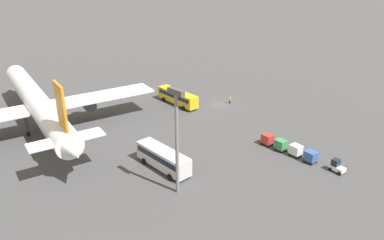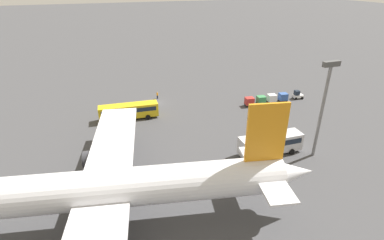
{
  "view_description": "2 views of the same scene",
  "coord_description": "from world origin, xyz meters",
  "px_view_note": "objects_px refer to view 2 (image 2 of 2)",
  "views": [
    {
      "loc": [
        -55.26,
        61.71,
        31.71
      ],
      "look_at": [
        -8.66,
        16.94,
        3.87
      ],
      "focal_mm": 35.0,
      "sensor_mm": 36.0,
      "label": 1
    },
    {
      "loc": [
        13.15,
        64.78,
        27.29
      ],
      "look_at": [
        -2.67,
        18.96,
        3.83
      ],
      "focal_mm": 28.0,
      "sensor_mm": 36.0,
      "label": 2
    }
  ],
  "objects_px": {
    "cargo_cart_blue": "(283,97)",
    "airplane": "(89,191)",
    "cargo_cart_white": "(272,98)",
    "baggage_tug": "(297,95)",
    "shuttle_bus_near": "(129,110)",
    "cargo_cart_green": "(261,100)",
    "cargo_cart_red": "(249,101)",
    "worker_person": "(157,95)",
    "shuttle_bus_far": "(270,143)"
  },
  "relations": [
    {
      "from": "airplane",
      "to": "cargo_cart_green",
      "type": "xyz_separation_m",
      "value": [
        -38.58,
        -27.14,
        -4.47
      ]
    },
    {
      "from": "cargo_cart_white",
      "to": "worker_person",
      "type": "bearing_deg",
      "value": -24.6
    },
    {
      "from": "baggage_tug",
      "to": "worker_person",
      "type": "bearing_deg",
      "value": -12.24
    },
    {
      "from": "shuttle_bus_far",
      "to": "cargo_cart_green",
      "type": "bearing_deg",
      "value": -115.78
    },
    {
      "from": "shuttle_bus_near",
      "to": "worker_person",
      "type": "distance_m",
      "value": 12.46
    },
    {
      "from": "shuttle_bus_near",
      "to": "cargo_cart_green",
      "type": "bearing_deg",
      "value": 179.17
    },
    {
      "from": "airplane",
      "to": "cargo_cart_white",
      "type": "height_order",
      "value": "airplane"
    },
    {
      "from": "cargo_cart_blue",
      "to": "cargo_cart_green",
      "type": "relative_size",
      "value": 1.0
    },
    {
      "from": "cargo_cart_white",
      "to": "cargo_cart_green",
      "type": "relative_size",
      "value": 1.0
    },
    {
      "from": "shuttle_bus_far",
      "to": "cargo_cart_green",
      "type": "xyz_separation_m",
      "value": [
        -9.75,
        -19.22,
        -0.83
      ]
    },
    {
      "from": "cargo_cart_white",
      "to": "cargo_cart_red",
      "type": "distance_m",
      "value": 5.98
    },
    {
      "from": "baggage_tug",
      "to": "cargo_cart_blue",
      "type": "distance_m",
      "value": 4.49
    },
    {
      "from": "shuttle_bus_far",
      "to": "cargo_cart_red",
      "type": "xyz_separation_m",
      "value": [
        -6.76,
        -19.35,
        -0.83
      ]
    },
    {
      "from": "shuttle_bus_far",
      "to": "cargo_cart_white",
      "type": "relative_size",
      "value": 5.05
    },
    {
      "from": "shuttle_bus_far",
      "to": "baggage_tug",
      "type": "relative_size",
      "value": 4.34
    },
    {
      "from": "cargo_cart_blue",
      "to": "cargo_cart_red",
      "type": "height_order",
      "value": "same"
    },
    {
      "from": "cargo_cart_white",
      "to": "cargo_cart_green",
      "type": "bearing_deg",
      "value": 3.03
    },
    {
      "from": "cargo_cart_white",
      "to": "baggage_tug",
      "type": "bearing_deg",
      "value": -178.27
    },
    {
      "from": "airplane",
      "to": "worker_person",
      "type": "bearing_deg",
      "value": -102.07
    },
    {
      "from": "airplane",
      "to": "baggage_tug",
      "type": "relative_size",
      "value": 21.1
    },
    {
      "from": "shuttle_bus_near",
      "to": "airplane",
      "type": "bearing_deg",
      "value": 77.67
    },
    {
      "from": "cargo_cart_white",
      "to": "cargo_cart_green",
      "type": "xyz_separation_m",
      "value": [
        2.99,
        0.16,
        0.0
      ]
    },
    {
      "from": "airplane",
      "to": "cargo_cart_green",
      "type": "height_order",
      "value": "airplane"
    },
    {
      "from": "cargo_cart_red",
      "to": "cargo_cart_white",
      "type": "bearing_deg",
      "value": -179.71
    },
    {
      "from": "shuttle_bus_far",
      "to": "cargo_cart_blue",
      "type": "xyz_separation_m",
      "value": [
        -15.72,
        -19.19,
        -0.83
      ]
    },
    {
      "from": "cargo_cart_red",
      "to": "cargo_cart_green",
      "type": "bearing_deg",
      "value": 177.56
    },
    {
      "from": "airplane",
      "to": "baggage_tug",
      "type": "bearing_deg",
      "value": -139.6
    },
    {
      "from": "cargo_cart_green",
      "to": "cargo_cart_red",
      "type": "xyz_separation_m",
      "value": [
        2.99,
        -0.13,
        0.0
      ]
    },
    {
      "from": "baggage_tug",
      "to": "shuttle_bus_far",
      "type": "bearing_deg",
      "value": 51.0
    },
    {
      "from": "baggage_tug",
      "to": "worker_person",
      "type": "xyz_separation_m",
      "value": [
        32.45,
        -11.22,
        -0.07
      ]
    },
    {
      "from": "shuttle_bus_near",
      "to": "baggage_tug",
      "type": "bearing_deg",
      "value": -179.18
    },
    {
      "from": "baggage_tug",
      "to": "cargo_cart_blue",
      "type": "bearing_deg",
      "value": 12.22
    },
    {
      "from": "shuttle_bus_near",
      "to": "cargo_cart_red",
      "type": "xyz_separation_m",
      "value": [
        -27.24,
        2.17,
        -0.74
      ]
    },
    {
      "from": "shuttle_bus_near",
      "to": "baggage_tug",
      "type": "relative_size",
      "value": 4.83
    },
    {
      "from": "baggage_tug",
      "to": "cargo_cart_white",
      "type": "height_order",
      "value": "baggage_tug"
    },
    {
      "from": "worker_person",
      "to": "shuttle_bus_near",
      "type": "bearing_deg",
      "value": 48.57
    },
    {
      "from": "baggage_tug",
      "to": "cargo_cart_white",
      "type": "bearing_deg",
      "value": 8.57
    },
    {
      "from": "airplane",
      "to": "cargo_cart_red",
      "type": "height_order",
      "value": "airplane"
    },
    {
      "from": "shuttle_bus_far",
      "to": "cargo_cart_white",
      "type": "height_order",
      "value": "shuttle_bus_far"
    },
    {
      "from": "shuttle_bus_far",
      "to": "cargo_cart_blue",
      "type": "distance_m",
      "value": 24.82
    },
    {
      "from": "baggage_tug",
      "to": "airplane",
      "type": "bearing_deg",
      "value": 36.15
    },
    {
      "from": "cargo_cart_blue",
      "to": "airplane",
      "type": "bearing_deg",
      "value": 31.31
    },
    {
      "from": "cargo_cart_blue",
      "to": "baggage_tug",
      "type": "bearing_deg",
      "value": -174.62
    },
    {
      "from": "shuttle_bus_near",
      "to": "shuttle_bus_far",
      "type": "bearing_deg",
      "value": 137.1
    },
    {
      "from": "shuttle_bus_near",
      "to": "cargo_cart_green",
      "type": "xyz_separation_m",
      "value": [
        -30.23,
        2.29,
        -0.74
      ]
    },
    {
      "from": "worker_person",
      "to": "cargo_cart_green",
      "type": "distance_m",
      "value": 24.88
    },
    {
      "from": "worker_person",
      "to": "cargo_cart_red",
      "type": "height_order",
      "value": "cargo_cart_red"
    },
    {
      "from": "shuttle_bus_far",
      "to": "cargo_cart_white",
      "type": "distance_m",
      "value": 23.21
    },
    {
      "from": "shuttle_bus_far",
      "to": "baggage_tug",
      "type": "height_order",
      "value": "shuttle_bus_far"
    },
    {
      "from": "shuttle_bus_near",
      "to": "cargo_cart_blue",
      "type": "xyz_separation_m",
      "value": [
        -36.2,
        2.33,
        -0.74
      ]
    }
  ]
}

